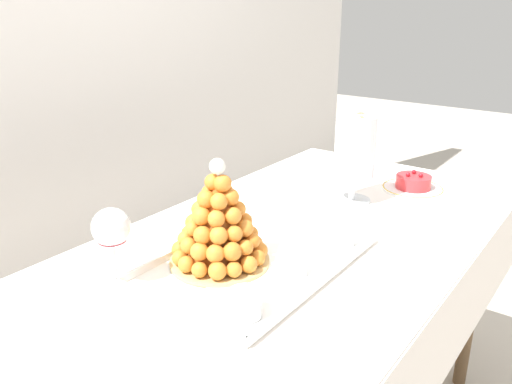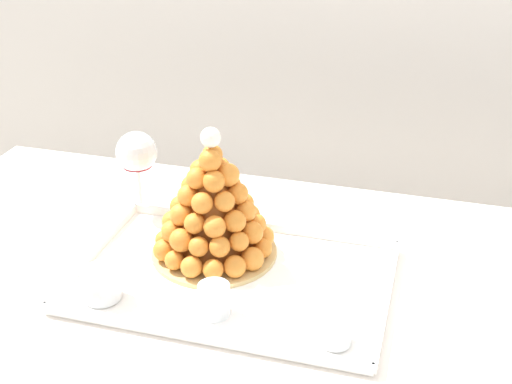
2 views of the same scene
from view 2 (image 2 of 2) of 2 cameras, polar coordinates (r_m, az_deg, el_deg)
name	(u,v)px [view 2 (image 2 of 2)]	position (r m, az deg, el deg)	size (l,w,h in m)	color
buffet_table	(302,332)	(1.24, 3.80, -11.54)	(1.64, 0.81, 0.76)	brown
serving_tray	(233,279)	(1.20, -1.89, -7.19)	(0.53, 0.35, 0.02)	white
croquembouche	(213,209)	(1.21, -3.57, -1.40)	(0.23, 0.23, 0.25)	tan
dessert_cup_left	(101,285)	(1.16, -12.69, -7.53)	(0.06, 0.06, 0.05)	silver
dessert_cup_mid_left	(214,301)	(1.10, -3.49, -8.99)	(0.05, 0.05, 0.05)	silver
dessert_cup_centre	(336,329)	(1.05, 6.64, -11.18)	(0.05, 0.05, 0.05)	silver
wine_glass	(137,155)	(1.37, -9.86, 3.07)	(0.08, 0.08, 0.18)	silver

